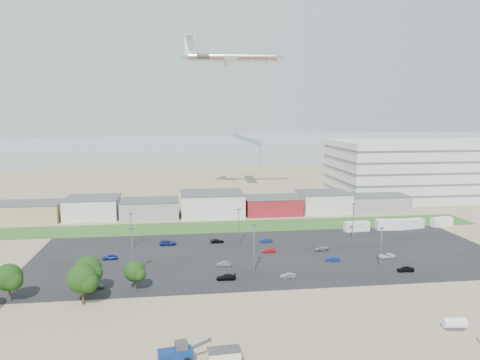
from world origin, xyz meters
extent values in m
plane|color=#927F5D|center=(0.00, 0.00, 0.00)|extent=(700.00, 700.00, 0.00)
cube|color=black|center=(5.00, 20.00, 0.01)|extent=(120.00, 50.00, 0.01)
cube|color=#2C511E|center=(0.00, 52.00, 0.01)|extent=(160.00, 16.00, 0.02)
cube|color=silver|center=(90.00, 95.00, 12.50)|extent=(80.00, 40.00, 25.00)
imported|color=silver|center=(33.76, 12.97, 0.59)|extent=(4.36, 2.21, 1.18)
imported|color=navy|center=(19.57, 12.55, 0.58)|extent=(3.68, 1.72, 1.17)
imported|color=black|center=(33.51, 2.57, 0.65)|extent=(3.95, 1.83, 1.31)
imported|color=black|center=(-8.06, 2.76, 0.62)|extent=(4.33, 1.83, 1.25)
imported|color=#595B5E|center=(-7.54, 12.16, 0.58)|extent=(3.67, 1.71, 1.16)
imported|color=navy|center=(-35.31, 21.05, 0.64)|extent=(3.87, 1.74, 1.29)
imported|color=black|center=(-7.42, 32.91, 0.56)|extent=(3.90, 1.64, 1.13)
imported|color=maroon|center=(5.25, 21.69, 0.57)|extent=(3.53, 1.36, 1.15)
imported|color=navy|center=(-21.15, 32.45, 0.65)|extent=(4.79, 2.35, 1.31)
imported|color=#595B5E|center=(-35.57, 1.42, 0.56)|extent=(4.02, 1.94, 1.13)
imported|color=navy|center=(6.55, 31.65, 0.58)|extent=(3.63, 1.59, 1.16)
imported|color=#A5A5AA|center=(19.40, 21.43, 0.56)|extent=(3.95, 1.90, 1.11)
imported|color=#A5A5AA|center=(5.69, 1.90, 0.56)|extent=(3.51, 1.49, 1.13)
camera|label=1|loc=(-18.20, -95.17, 35.70)|focal=35.00mm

